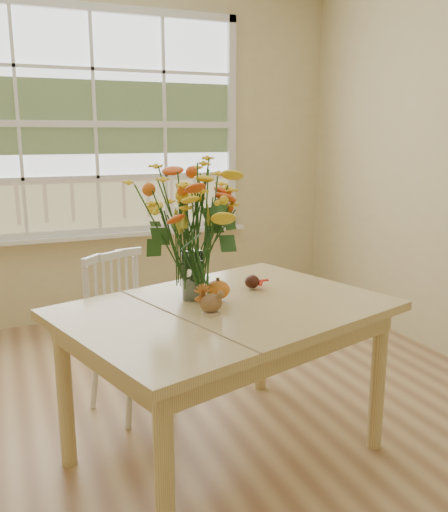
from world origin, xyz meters
name	(u,v)px	position (x,y,z in m)	size (l,w,h in m)	color
floor	(195,466)	(0.00, 0.00, -0.01)	(4.00, 4.50, 0.01)	#976D49
wall_back	(96,151)	(0.00, 2.25, 1.35)	(4.00, 0.02, 2.70)	beige
window	(95,127)	(0.00, 2.21, 1.53)	(2.42, 0.12, 1.74)	silver
dining_table	(226,325)	(0.16, 0.03, 0.64)	(1.60, 1.34, 0.74)	tan
windsor_chair	(124,323)	(-0.16, 0.70, 0.47)	(0.52, 0.51, 0.84)	white
flower_vase	(192,227)	(0.06, 0.18, 1.07)	(0.46, 0.46, 0.55)	white
pumpkin	(218,291)	(0.16, 0.12, 0.78)	(0.11, 0.11, 0.09)	orange
turkey_figurine	(211,303)	(0.06, -0.07, 0.79)	(0.10, 0.08, 0.12)	#CCB78C
dark_gourd	(252,282)	(0.38, 0.22, 0.77)	(0.13, 0.10, 0.07)	#38160F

